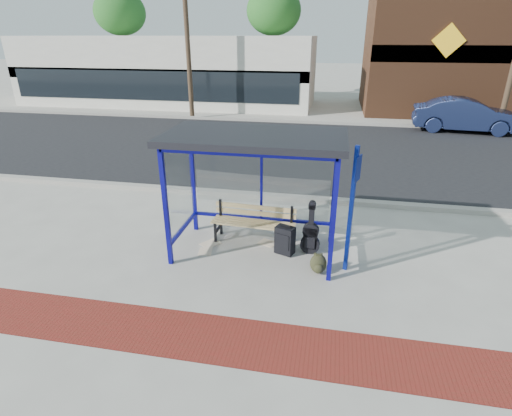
% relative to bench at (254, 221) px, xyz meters
% --- Properties ---
extents(ground, '(120.00, 120.00, 0.00)m').
position_rel_bench_xyz_m(ground, '(0.11, -0.46, -0.47)').
color(ground, '#B2ADA0').
rests_on(ground, ground).
extents(brick_paver_strip, '(60.00, 1.00, 0.01)m').
position_rel_bench_xyz_m(brick_paver_strip, '(0.11, -3.06, -0.46)').
color(brick_paver_strip, maroon).
rests_on(brick_paver_strip, ground).
extents(curb_near, '(60.00, 0.25, 0.12)m').
position_rel_bench_xyz_m(curb_near, '(0.11, 2.44, -0.41)').
color(curb_near, gray).
rests_on(curb_near, ground).
extents(street_asphalt, '(60.00, 10.00, 0.00)m').
position_rel_bench_xyz_m(street_asphalt, '(0.11, 7.54, -0.46)').
color(street_asphalt, black).
rests_on(street_asphalt, ground).
extents(curb_far, '(60.00, 0.25, 0.12)m').
position_rel_bench_xyz_m(curb_far, '(0.11, 12.64, -0.41)').
color(curb_far, gray).
rests_on(curb_far, ground).
extents(far_sidewalk, '(60.00, 4.00, 0.01)m').
position_rel_bench_xyz_m(far_sidewalk, '(0.11, 14.54, -0.46)').
color(far_sidewalk, '#B2ADA0').
rests_on(far_sidewalk, ground).
extents(bus_shelter, '(3.30, 1.80, 2.42)m').
position_rel_bench_xyz_m(bus_shelter, '(0.11, -0.39, 1.60)').
color(bus_shelter, '#0D0C85').
rests_on(bus_shelter, ground).
extents(storefront_white, '(18.00, 6.04, 4.00)m').
position_rel_bench_xyz_m(storefront_white, '(-8.89, 17.53, 1.53)').
color(storefront_white, silver).
rests_on(storefront_white, ground).
extents(storefront_brown, '(10.00, 7.08, 6.40)m').
position_rel_bench_xyz_m(storefront_brown, '(8.11, 18.03, 2.73)').
color(storefront_brown, '#59331E').
rests_on(storefront_brown, ground).
extents(tree_left, '(3.60, 3.60, 7.03)m').
position_rel_bench_xyz_m(tree_left, '(-13.89, 21.54, 4.98)').
color(tree_left, '#4C3826').
rests_on(tree_left, ground).
extents(tree_mid, '(3.60, 3.60, 7.03)m').
position_rel_bench_xyz_m(tree_mid, '(-2.89, 21.54, 4.98)').
color(tree_mid, '#4C3826').
rests_on(tree_mid, ground).
extents(utility_pole_west, '(1.60, 0.24, 8.00)m').
position_rel_bench_xyz_m(utility_pole_west, '(-5.89, 12.94, 3.64)').
color(utility_pole_west, '#4C3826').
rests_on(utility_pole_west, ground).
extents(bench, '(1.77, 0.52, 0.82)m').
position_rel_bench_xyz_m(bench, '(0.00, 0.00, 0.00)').
color(bench, black).
rests_on(bench, ground).
extents(guitar_bag, '(0.39, 0.13, 1.07)m').
position_rel_bench_xyz_m(guitar_bag, '(1.21, -0.30, -0.08)').
color(guitar_bag, black).
rests_on(guitar_bag, ground).
extents(suitcase, '(0.42, 0.34, 0.64)m').
position_rel_bench_xyz_m(suitcase, '(0.71, -0.42, -0.17)').
color(suitcase, black).
rests_on(suitcase, ground).
extents(backpack, '(0.34, 0.31, 0.37)m').
position_rel_bench_xyz_m(backpack, '(1.41, -1.00, -0.29)').
color(backpack, '#282816').
rests_on(backpack, ground).
extents(sign_post, '(0.15, 0.29, 2.38)m').
position_rel_bench_xyz_m(sign_post, '(1.92, -0.79, 0.87)').
color(sign_post, navy).
rests_on(sign_post, ground).
extents(newspaper_a, '(0.47, 0.49, 0.01)m').
position_rel_bench_xyz_m(newspaper_a, '(-0.87, -0.32, -0.46)').
color(newspaper_a, white).
rests_on(newspaper_a, ground).
extents(newspaper_b, '(0.32, 0.37, 0.01)m').
position_rel_bench_xyz_m(newspaper_b, '(-0.88, -0.66, -0.46)').
color(newspaper_b, white).
rests_on(newspaper_b, ground).
extents(newspaper_c, '(0.44, 0.40, 0.01)m').
position_rel_bench_xyz_m(newspaper_c, '(0.31, -0.06, -0.46)').
color(newspaper_c, white).
rests_on(newspaper_c, ground).
extents(parked_car, '(4.63, 2.04, 1.48)m').
position_rel_bench_xyz_m(parked_car, '(7.33, 12.10, 0.27)').
color(parked_car, '#192347').
rests_on(parked_car, ground).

